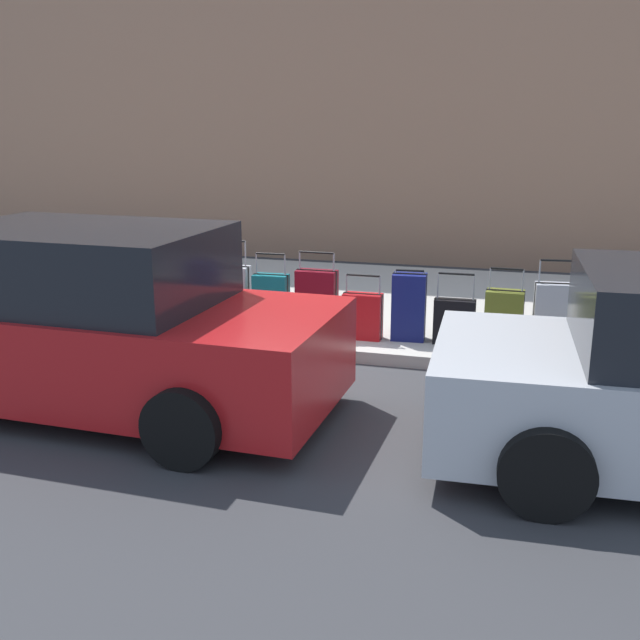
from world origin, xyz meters
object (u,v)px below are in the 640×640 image
object	(u,v)px
suitcase_red_4	(362,316)
parked_car_red_1	(87,324)
bollard_post	(2,283)
suitcase_silver_7	(235,297)
suitcase_navy_10	(122,298)
suitcase_silver_0	(553,317)
suitcase_olive_1	(504,319)
suitcase_teal_6	(271,303)
suitcase_navy_3	(409,307)
suitcase_maroon_5	(317,302)
fire_hydrant	(56,281)
suitcase_black_9	(154,301)
suitcase_olive_8	(195,302)
suitcase_black_2	(454,322)

from	to	relation	value
suitcase_red_4	parked_car_red_1	size ratio (longest dim) A/B	0.16
suitcase_red_4	bollard_post	xyz separation A→B (m)	(4.77, 0.11, 0.13)
suitcase_silver_7	suitcase_navy_10	xyz separation A→B (m)	(1.56, -0.03, -0.12)
suitcase_silver_0	suitcase_olive_1	bearing A→B (deg)	0.68
suitcase_navy_10	suitcase_teal_6	bearing A→B (deg)	177.39
suitcase_navy_3	suitcase_red_4	world-z (taller)	suitcase_navy_3
suitcase_red_4	suitcase_maroon_5	xyz separation A→B (m)	(0.56, -0.05, 0.11)
suitcase_navy_3	suitcase_silver_7	world-z (taller)	suitcase_silver_7
fire_hydrant	bollard_post	xyz separation A→B (m)	(0.70, 0.15, -0.04)
suitcase_black_9	parked_car_red_1	size ratio (longest dim) A/B	0.17
suitcase_black_9	suitcase_maroon_5	bearing A→B (deg)	-177.61
fire_hydrant	bollard_post	bearing A→B (deg)	12.07
suitcase_teal_6	bollard_post	bearing A→B (deg)	1.66
parked_car_red_1	suitcase_olive_8	bearing A→B (deg)	-89.47
suitcase_black_2	fire_hydrant	size ratio (longest dim) A/B	0.98
suitcase_black_2	suitcase_olive_8	size ratio (longest dim) A/B	1.00
suitcase_silver_0	parked_car_red_1	bearing A→B (deg)	30.73
suitcase_navy_3	suitcase_maroon_5	world-z (taller)	suitcase_maroon_5
suitcase_navy_3	suitcase_silver_0	bearing A→B (deg)	-179.75
suitcase_olive_1	fire_hydrant	distance (m)	5.64
suitcase_silver_0	suitcase_black_2	xyz separation A→B (m)	(1.06, 0.04, -0.12)
fire_hydrant	suitcase_teal_6	bearing A→B (deg)	179.15
suitcase_navy_3	suitcase_black_9	distance (m)	3.15
suitcase_navy_3	suitcase_navy_10	xyz separation A→B (m)	(3.67, 0.01, -0.12)
suitcase_teal_6	fire_hydrant	size ratio (longest dim) A/B	1.14
suitcase_olive_8	suitcase_black_9	size ratio (longest dim) A/B	1.06
suitcase_navy_10	suitcase_maroon_5	bearing A→B (deg)	179.19
suitcase_olive_1	fire_hydrant	xyz separation A→B (m)	(5.64, 0.06, 0.12)
suitcase_teal_6	parked_car_red_1	bearing A→B (deg)	68.10
suitcase_silver_7	suitcase_black_9	xyz separation A→B (m)	(1.04, 0.09, -0.10)
suitcase_silver_7	bollard_post	xyz separation A→B (m)	(3.18, 0.17, 0.02)
suitcase_red_4	suitcase_maroon_5	distance (m)	0.58
suitcase_navy_10	bollard_post	distance (m)	1.64
suitcase_black_2	bollard_post	bearing A→B (deg)	1.73
suitcase_red_4	suitcase_olive_8	xyz separation A→B (m)	(2.08, 0.03, 0.04)
suitcase_teal_6	fire_hydrant	bearing A→B (deg)	-0.85
suitcase_black_9	suitcase_olive_1	bearing A→B (deg)	-178.17
suitcase_red_4	suitcase_olive_8	distance (m)	2.08
suitcase_maroon_5	parked_car_red_1	xyz separation A→B (m)	(1.49, 2.41, 0.26)
suitcase_navy_10	parked_car_red_1	distance (m)	2.71
suitcase_olive_1	suitcase_maroon_5	xyz separation A→B (m)	(2.14, 0.05, 0.06)
suitcase_red_4	bollard_post	world-z (taller)	bollard_post
suitcase_red_4	suitcase_black_9	xyz separation A→B (m)	(2.63, 0.03, 0.01)
suitcase_olive_1	suitcase_olive_8	xyz separation A→B (m)	(3.65, 0.13, -0.02)
suitcase_navy_3	suitcase_olive_8	bearing A→B (deg)	2.94
suitcase_silver_0	fire_hydrant	distance (m)	6.16
suitcase_black_2	parked_car_red_1	distance (m)	3.95
suitcase_red_4	suitcase_teal_6	bearing A→B (deg)	0.09
suitcase_silver_7	suitcase_olive_8	bearing A→B (deg)	10.75
suitcase_red_4	suitcase_teal_6	distance (m)	1.11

